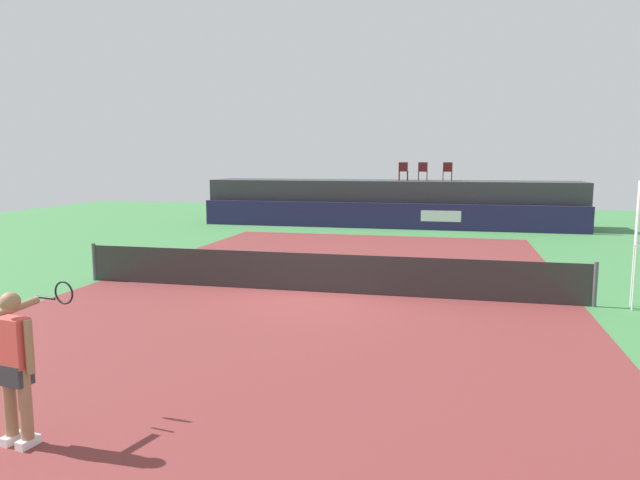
% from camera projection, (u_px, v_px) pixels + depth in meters
% --- Properties ---
extents(ground_plane, '(48.00, 48.00, 0.00)m').
position_uv_depth(ground_plane, '(343.00, 270.00, 17.06)').
color(ground_plane, '#3D7A42').
extents(court_inner, '(12.00, 22.00, 0.00)m').
position_uv_depth(court_inner, '(320.00, 292.00, 14.17)').
color(court_inner, maroon).
rests_on(court_inner, ground).
extents(sponsor_wall, '(18.00, 0.22, 1.20)m').
position_uv_depth(sponsor_wall, '(386.00, 216.00, 27.10)').
color(sponsor_wall, '#231E4C').
rests_on(sponsor_wall, ground).
extents(spectator_platform, '(18.00, 2.80, 2.20)m').
position_uv_depth(spectator_platform, '(390.00, 203.00, 28.77)').
color(spectator_platform, '#38383D').
rests_on(spectator_platform, ground).
extents(spectator_chair_far_left, '(0.44, 0.44, 0.89)m').
position_uv_depth(spectator_chair_far_left, '(403.00, 170.00, 28.22)').
color(spectator_chair_far_left, '#561919').
rests_on(spectator_chair_far_left, spectator_platform).
extents(spectator_chair_left, '(0.45, 0.45, 0.89)m').
position_uv_depth(spectator_chair_left, '(423.00, 171.00, 27.84)').
color(spectator_chair_left, '#561919').
rests_on(spectator_chair_left, spectator_platform).
extents(spectator_chair_center, '(0.46, 0.46, 0.89)m').
position_uv_depth(spectator_chair_center, '(448.00, 171.00, 27.74)').
color(spectator_chair_center, '#561919').
rests_on(spectator_chair_center, spectator_platform).
extents(tennis_net, '(12.40, 0.02, 0.95)m').
position_uv_depth(tennis_net, '(320.00, 273.00, 14.11)').
color(tennis_net, '#2D2D2D').
rests_on(tennis_net, ground).
extents(net_post_near, '(0.10, 0.10, 1.00)m').
position_uv_depth(net_post_near, '(94.00, 262.00, 15.51)').
color(net_post_near, '#4C4C51').
rests_on(net_post_near, ground).
extents(net_post_far, '(0.10, 0.10, 1.00)m').
position_uv_depth(net_post_far, '(595.00, 284.00, 12.70)').
color(net_post_far, '#4C4C51').
rests_on(net_post_far, ground).
extents(tennis_player, '(0.57, 1.20, 1.77)m').
position_uv_depth(tennis_player, '(17.00, 362.00, 6.47)').
color(tennis_player, white).
rests_on(tennis_player, court_inner).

